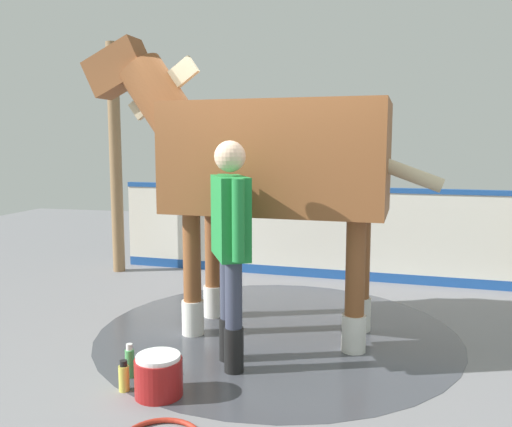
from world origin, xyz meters
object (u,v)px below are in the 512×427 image
at_px(bottle_shampoo, 124,377).
at_px(horse, 265,161).
at_px(bottle_spray, 130,362).
at_px(wash_bucket, 159,376).
at_px(handler, 230,237).

bearing_deg(bottle_shampoo, horse, -116.27).
bearing_deg(bottle_spray, wash_bucket, 146.38).
height_order(horse, bottle_spray, horse).
bearing_deg(bottle_shampoo, bottle_spray, -73.71).
relative_size(handler, bottle_spray, 6.79).
height_order(wash_bucket, bottle_shampoo, wash_bucket).
relative_size(horse, handler, 1.88).
bearing_deg(bottle_spray, bottle_shampoo, 106.29).
relative_size(bottle_shampoo, bottle_spray, 0.86).
height_order(wash_bucket, bottle_spray, wash_bucket).
height_order(handler, wash_bucket, handler).
relative_size(handler, bottle_shampoo, 7.87).
bearing_deg(handler, wash_bucket, -146.91).
bearing_deg(bottle_spray, horse, -122.28).
height_order(horse, bottle_shampoo, horse).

